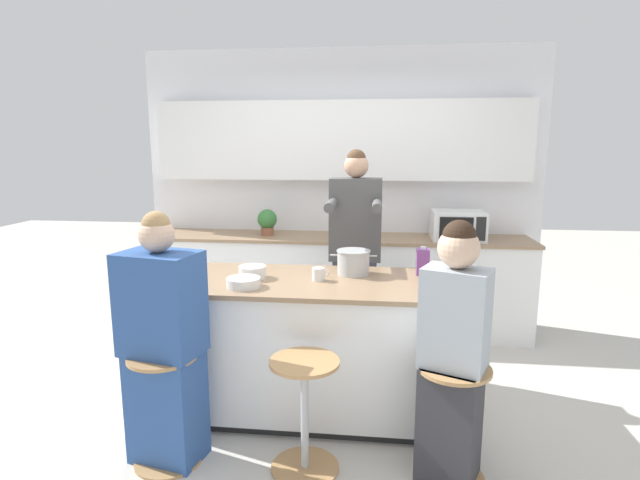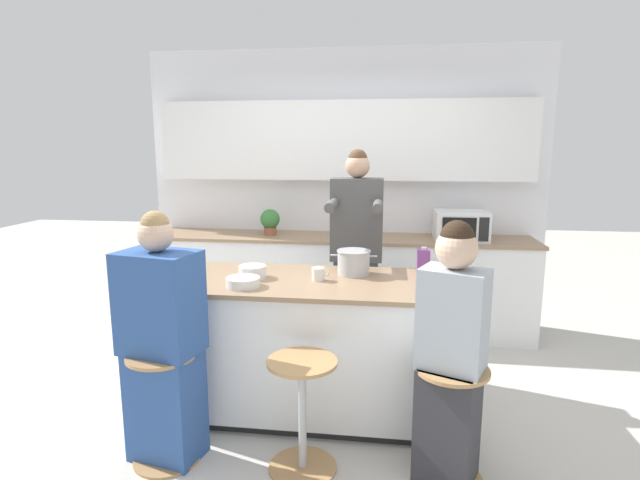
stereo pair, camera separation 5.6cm
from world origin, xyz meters
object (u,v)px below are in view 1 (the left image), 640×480
(cooking_pot, at_px, (353,262))
(coffee_cup_near, at_px, (444,281))
(fruit_bowl, at_px, (252,272))
(juice_carton, at_px, (423,262))
(person_cooking, at_px, (355,263))
(coffee_cup_far, at_px, (319,274))
(microwave, at_px, (458,225))
(bar_stool_center, at_px, (305,410))
(bar_stool_rightmost, at_px, (452,417))
(kitchen_island, at_px, (319,345))
(person_wrapped_blanket, at_px, (163,346))
(bar_stool_leftmost, at_px, (165,403))
(person_seated_near, at_px, (453,361))
(potted_plant, at_px, (267,221))

(cooking_pot, relative_size, coffee_cup_near, 2.85)
(fruit_bowl, xyz_separation_m, coffee_cup_near, (1.23, -0.07, 0.00))
(coffee_cup_near, distance_m, juice_carton, 0.32)
(person_cooking, xyz_separation_m, coffee_cup_far, (-0.20, -0.69, 0.08))
(cooking_pot, bearing_deg, microwave, 56.18)
(coffee_cup_far, distance_m, juice_carton, 0.72)
(person_cooking, distance_m, microwave, 1.24)
(bar_stool_center, relative_size, bar_stool_rightmost, 1.00)
(fruit_bowl, bearing_deg, kitchen_island, 0.39)
(bar_stool_rightmost, height_order, juice_carton, juice_carton)
(bar_stool_rightmost, relative_size, juice_carton, 3.35)
(kitchen_island, bearing_deg, person_wrapped_blanket, -141.45)
(cooking_pot, relative_size, coffee_cup_far, 2.79)
(bar_stool_leftmost, relative_size, cooking_pot, 2.03)
(person_seated_near, distance_m, juice_carton, 0.92)
(person_seated_near, bearing_deg, kitchen_island, 164.38)
(kitchen_island, relative_size, coffee_cup_far, 17.31)
(microwave, relative_size, potted_plant, 1.88)
(person_wrapped_blanket, bearing_deg, juice_carton, 42.01)
(bar_stool_center, relative_size, fruit_bowl, 3.57)
(potted_plant, bearing_deg, cooking_pot, -56.59)
(kitchen_island, height_order, coffee_cup_near, coffee_cup_near)
(person_cooking, bearing_deg, coffee_cup_far, -106.35)
(bar_stool_center, distance_m, potted_plant, 2.39)
(person_wrapped_blanket, relative_size, cooking_pot, 4.53)
(bar_stool_center, bearing_deg, person_wrapped_blanket, 178.87)
(person_wrapped_blanket, relative_size, fruit_bowl, 7.96)
(bar_stool_leftmost, distance_m, coffee_cup_near, 1.78)
(fruit_bowl, bearing_deg, potted_plant, 98.85)
(person_cooking, relative_size, fruit_bowl, 9.70)
(cooking_pot, distance_m, juice_carton, 0.47)
(bar_stool_leftmost, distance_m, person_wrapped_blanket, 0.32)
(cooking_pot, relative_size, microwave, 0.68)
(potted_plant, bearing_deg, coffee_cup_far, -66.19)
(person_seated_near, bearing_deg, bar_stool_center, -155.37)
(cooking_pot, bearing_deg, coffee_cup_near, -24.01)
(cooking_pot, xyz_separation_m, coffee_cup_near, (0.57, -0.25, -0.04))
(bar_stool_rightmost, bearing_deg, bar_stool_leftmost, -178.96)
(bar_stool_center, xyz_separation_m, cooking_pot, (0.22, 0.82, 0.64))
(microwave, bearing_deg, potted_plant, 179.06)
(bar_stool_center, height_order, coffee_cup_far, coffee_cup_far)
(cooking_pot, height_order, juice_carton, juice_carton)
(kitchen_island, xyz_separation_m, bar_stool_rightmost, (0.79, -0.64, -0.10))
(person_seated_near, distance_m, cooking_pot, 1.04)
(person_wrapped_blanket, relative_size, person_seated_near, 1.01)
(person_cooking, relative_size, potted_plant, 7.04)
(bar_stool_center, xyz_separation_m, potted_plant, (-0.68, 2.18, 0.71))
(person_seated_near, relative_size, cooking_pot, 4.47)
(bar_stool_leftmost, xyz_separation_m, coffee_cup_near, (1.57, 0.59, 0.60))
(bar_stool_center, bearing_deg, fruit_bowl, 124.34)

